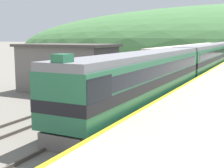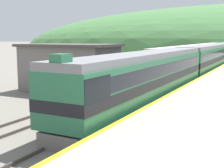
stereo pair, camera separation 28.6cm
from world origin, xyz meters
The scene contains 5 objects.
track_siding centered at (-4.34, 70.00, 0.08)m, with size 1.52×180.00×0.16m.
station_shed centered at (-8.42, 25.59, 2.17)m, with size 8.66×5.15×4.30m.
express_train_lead_car centered at (0.00, 22.88, 2.11)m, with size 2.86×21.11×4.22m.
carriage_second centered at (0.00, 45.63, 2.10)m, with size 2.85×22.17×3.86m.
siding_train centered at (-4.34, 60.33, 1.82)m, with size 2.90×46.52×3.53m.
Camera 2 is at (7.94, 2.36, 4.92)m, focal length 50.00 mm.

